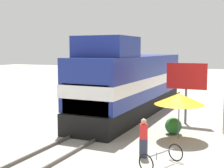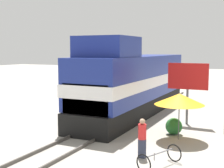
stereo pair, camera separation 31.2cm
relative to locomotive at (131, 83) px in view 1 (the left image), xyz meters
The scene contains 9 objects.
ground_plane 4.72m from the locomotive, 90.00° to the right, with size 120.00×120.00×0.00m, color gray.
rail_near 4.74m from the locomotive, 99.77° to the right, with size 0.08×32.89×0.15m, color #4C4742.
rail_far 4.74m from the locomotive, 80.23° to the right, with size 0.08×32.89×0.15m, color #4C4742.
locomotive is the anchor object (origin of this frame).
vendor_umbrella 6.37m from the locomotive, 46.82° to the right, with size 2.48×2.48×2.34m.
billboard_sign 4.19m from the locomotive, 15.61° to the right, with size 2.42×0.12×3.71m.
shrub_cluster 5.74m from the locomotive, 44.33° to the right, with size 0.89×0.89×0.89m, color #236028.
person_bystander 8.84m from the locomotive, 65.46° to the right, with size 0.34×0.34×1.67m.
bicycle 9.97m from the locomotive, 61.95° to the right, with size 1.38×1.99×0.72m.
Camera 1 is at (7.71, -15.85, 4.51)m, focal length 50.00 mm.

